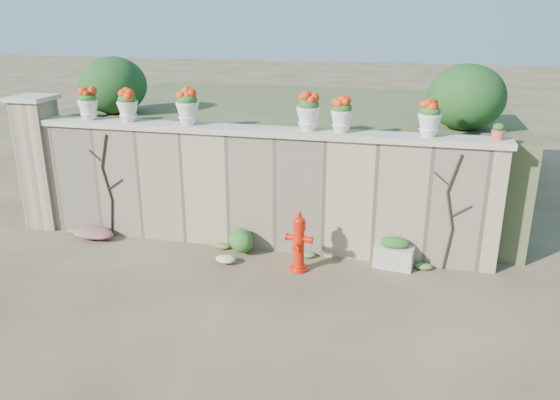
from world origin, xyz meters
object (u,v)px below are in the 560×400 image
(planter_box, at_px, (394,253))
(urn_pot_0, at_px, (88,104))
(fire_hydrant, at_px, (299,242))
(terracotta_pot, at_px, (498,132))

(planter_box, bearing_deg, urn_pot_0, -175.54)
(fire_hydrant, relative_size, planter_box, 1.52)
(fire_hydrant, xyz_separation_m, terracotta_pot, (2.84, 0.82, 1.71))
(planter_box, relative_size, urn_pot_0, 1.17)
(planter_box, xyz_separation_m, terracotta_pot, (1.38, 0.32, 1.98))
(planter_box, distance_m, terracotta_pot, 2.43)
(fire_hydrant, xyz_separation_m, planter_box, (1.46, 0.50, -0.26))
(planter_box, bearing_deg, terracotta_pot, 20.72)
(fire_hydrant, relative_size, terracotta_pot, 4.10)
(urn_pot_0, xyz_separation_m, terracotta_pot, (6.82, 0.00, -0.16))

